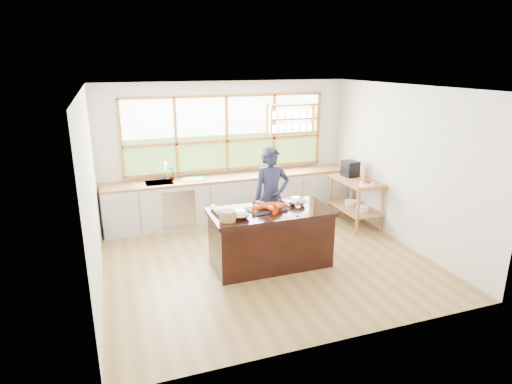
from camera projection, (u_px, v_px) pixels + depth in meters
name	position (u px, v px, depth m)	size (l,w,h in m)	color
ground_plane	(266.00, 259.00, 6.90)	(5.00, 5.00, 0.00)	olive
room_shell	(257.00, 146.00, 6.86)	(5.02, 4.52, 2.71)	silver
back_counter	(231.00, 198.00, 8.51)	(4.90, 0.63, 0.90)	beige
right_shelf_unit	(356.00, 194.00, 8.22)	(0.62, 1.10, 0.90)	olive
island	(270.00, 238.00, 6.59)	(1.85, 0.90, 0.90)	black
cook	(271.00, 197.00, 7.23)	(0.63, 0.41, 1.72)	#1D223B
potted_plant	(172.00, 173.00, 8.04)	(0.15, 0.10, 0.28)	slate
cutting_board	(193.00, 179.00, 8.15)	(0.40, 0.30, 0.01)	#67CE4D
espresso_machine	(350.00, 169.00, 8.33)	(0.27, 0.29, 0.30)	black
wine_bottle	(364.00, 174.00, 8.00)	(0.07, 0.07, 0.26)	#A4AE4F
fruit_bowl	(367.00, 183.00, 7.75)	(0.26, 0.26, 0.11)	white
slate_board	(266.00, 209.00, 6.50)	(0.55, 0.40, 0.02)	black
lobster_pile	(268.00, 206.00, 6.46)	(0.52, 0.48, 0.08)	#E93F03
mixing_bowl_left	(240.00, 214.00, 6.12)	(0.28, 0.28, 0.13)	#B1B4B8
mixing_bowl_right	(296.00, 201.00, 6.70)	(0.29, 0.29, 0.14)	#B1B4B8
wine_glass	(298.00, 205.00, 6.18)	(0.08, 0.08, 0.22)	white
wicker_basket	(227.00, 216.00, 6.02)	(0.24, 0.24, 0.15)	#A78B4A
parchment_roll	(216.00, 209.00, 6.38)	(0.08, 0.08, 0.30)	white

